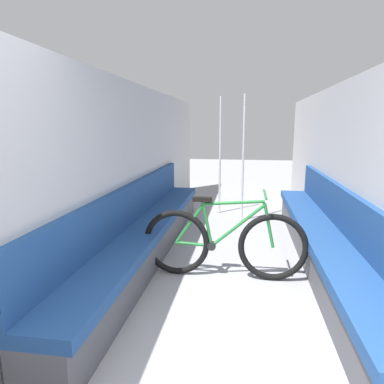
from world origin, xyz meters
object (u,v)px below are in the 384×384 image
bench_seat_row_right (325,242)px  bicycle (223,243)px  bench_seat_row_left (146,233)px  grab_pole_near (220,158)px  grab_pole_far (243,161)px

bench_seat_row_right → bicycle: (-1.11, -0.44, 0.08)m
bench_seat_row_left → bench_seat_row_right: (2.08, 0.00, 0.00)m
bicycle → grab_pole_near: (-0.25, 2.72, 0.64)m
bench_seat_row_right → grab_pole_far: 2.17m
bench_seat_row_left → bicycle: size_ratio=2.70×
bench_seat_row_left → bench_seat_row_right: bearing=0.0°
bench_seat_row_right → grab_pole_far: grab_pole_far is taller
bench_seat_row_left → grab_pole_far: (1.13, 1.81, 0.72)m
bench_seat_row_right → grab_pole_far: bearing=117.6°
bicycle → grab_pole_far: 2.34m
bicycle → grab_pole_near: size_ratio=0.83×
bicycle → grab_pole_far: (0.17, 2.25, 0.64)m
grab_pole_near → bench_seat_row_left: bearing=-107.4°
bench_seat_row_left → grab_pole_near: size_ratio=2.23×
bicycle → grab_pole_far: grab_pole_far is taller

